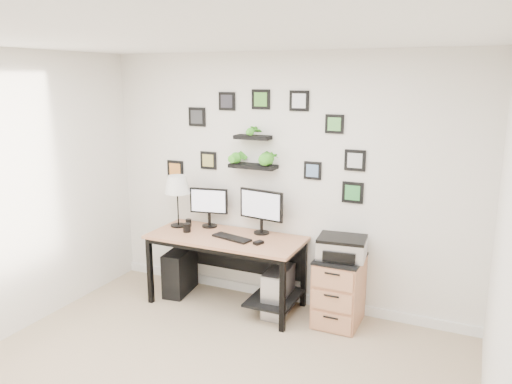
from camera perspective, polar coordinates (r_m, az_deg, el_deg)
The scene contains 14 objects.
room at distance 5.52m, azimuth 2.91°, elevation -11.61°, with size 4.00×4.00×4.00m.
desk at distance 5.21m, azimuth -2.92°, elevation -6.32°, with size 1.60×0.70×0.75m.
monitor_left at distance 5.42m, azimuth -5.41°, elevation -1.43°, with size 0.42×0.19×0.43m.
monitor_right at distance 5.15m, azimuth 0.60°, elevation -1.83°, with size 0.50×0.18×0.47m.
keyboard at distance 5.07m, azimuth -2.79°, elevation -5.25°, with size 0.43×0.14×0.02m, color black.
mouse at distance 4.91m, azimuth 0.28°, elevation -5.81°, with size 0.06×0.10×0.03m, color black.
table_lamp at distance 5.44m, azimuth -9.00°, elevation 0.71°, with size 0.28×0.28×0.56m.
mug at distance 5.32m, azimuth -7.91°, elevation -4.07°, with size 0.08×0.08×0.09m, color black.
pen_cup at distance 5.51m, azimuth -7.72°, elevation -3.51°, with size 0.06×0.06×0.08m, color black.
pc_tower_black at distance 5.67m, azimuth -8.68°, elevation -8.95°, with size 0.22×0.49×0.49m, color black.
pc_tower_grey at distance 5.14m, azimuth 2.55°, elevation -11.27°, with size 0.22×0.48×0.47m.
file_cabinet at distance 4.98m, azimuth 9.45°, elevation -11.02°, with size 0.43×0.53×0.67m.
printer at distance 4.82m, azimuth 9.79°, elevation -6.26°, with size 0.48×0.40×0.20m.
wall_decor at distance 5.11m, azimuth 0.22°, elevation 5.30°, with size 2.25×0.18×1.08m.
Camera 1 is at (1.83, -2.69, 2.35)m, focal length 35.00 mm.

